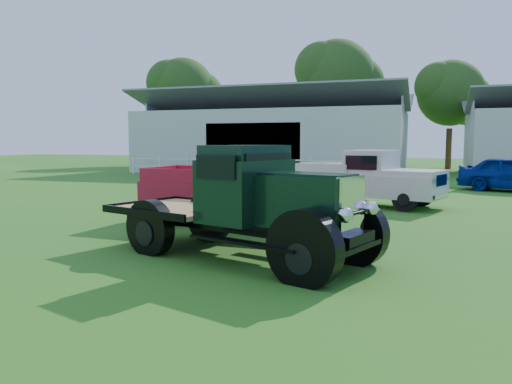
% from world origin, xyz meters
% --- Properties ---
extents(ground, '(120.00, 120.00, 0.00)m').
position_xyz_m(ground, '(0.00, 0.00, 0.00)').
color(ground, '#2C6621').
extents(shed_left, '(18.80, 10.20, 5.60)m').
position_xyz_m(shed_left, '(-7.00, 26.00, 2.80)').
color(shed_left, '#A0A09C').
rests_on(shed_left, ground).
extents(fence_rail, '(14.20, 0.16, 1.20)m').
position_xyz_m(fence_rail, '(-8.00, 20.00, 0.60)').
color(fence_rail, white).
rests_on(fence_rail, ground).
extents(tree_a, '(6.30, 6.30, 10.50)m').
position_xyz_m(tree_a, '(-18.00, 33.00, 5.25)').
color(tree_a, '#1E4B0D').
rests_on(tree_a, ground).
extents(tree_b, '(6.90, 6.90, 11.50)m').
position_xyz_m(tree_b, '(-4.00, 34.00, 5.75)').
color(tree_b, '#1E4B0D').
rests_on(tree_b, ground).
extents(tree_c, '(5.40, 5.40, 9.00)m').
position_xyz_m(tree_c, '(5.00, 33.00, 4.50)').
color(tree_c, '#1E4B0D').
rests_on(tree_c, ground).
extents(vintage_flatbed, '(5.55, 3.54, 2.05)m').
position_xyz_m(vintage_flatbed, '(0.45, -0.34, 1.02)').
color(vintage_flatbed, black).
rests_on(vintage_flatbed, ground).
extents(red_pickup, '(5.40, 2.25, 1.94)m').
position_xyz_m(red_pickup, '(-0.80, 3.17, 0.97)').
color(red_pickup, '#B21631').
rests_on(red_pickup, ground).
extents(white_pickup, '(5.24, 3.26, 1.80)m').
position_xyz_m(white_pickup, '(1.74, 8.12, 0.90)').
color(white_pickup, silver).
rests_on(white_pickup, ground).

